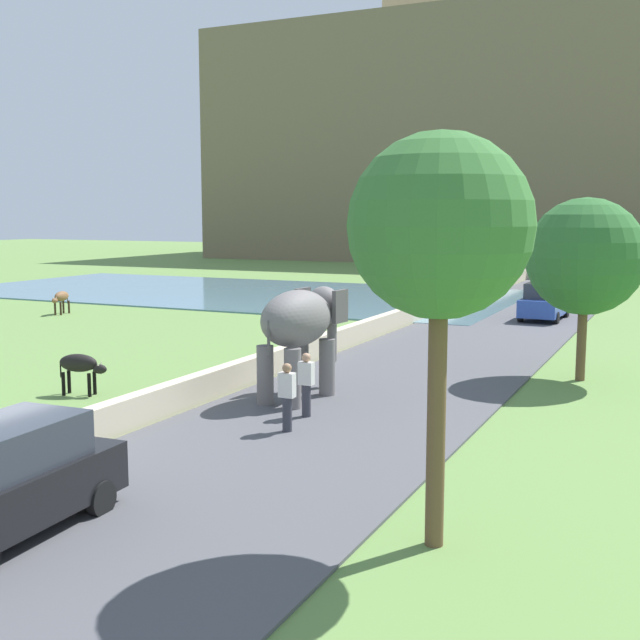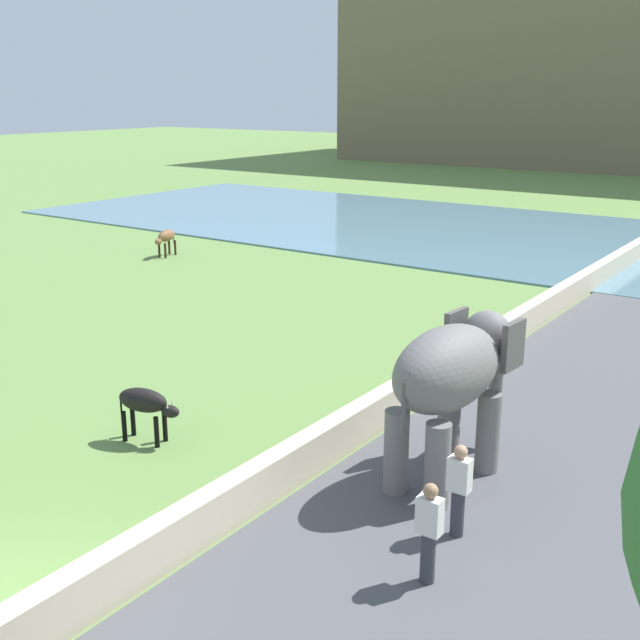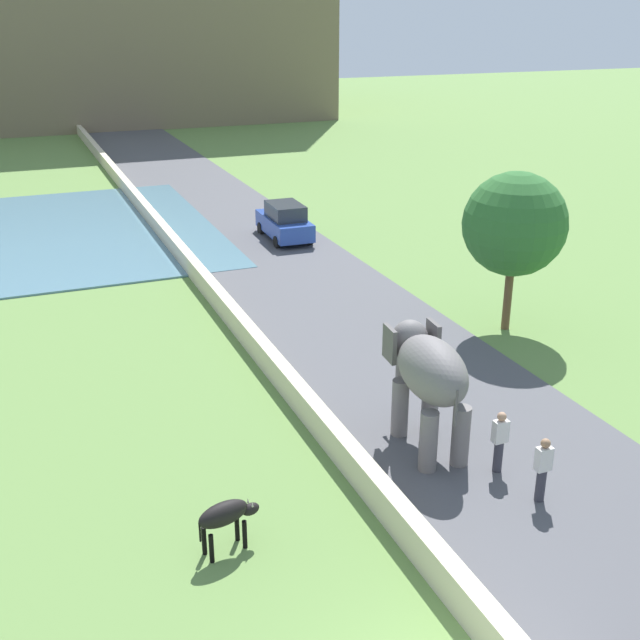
# 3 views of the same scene
# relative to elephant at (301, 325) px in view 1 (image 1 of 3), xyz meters

# --- Properties ---
(road_surface) EXTENTS (7.00, 120.00, 0.06)m
(road_surface) POSITION_rel_elephant_xyz_m (1.56, 12.87, -2.01)
(road_surface) COLOR #4C4C51
(road_surface) RESTS_ON ground
(barrier_wall) EXTENTS (0.40, 110.00, 0.80)m
(barrier_wall) POSITION_rel_elephant_xyz_m (-2.24, 10.87, -1.64)
(barrier_wall) COLOR beige
(barrier_wall) RESTS_ON ground
(lake) EXTENTS (36.00, 18.00, 0.08)m
(lake) POSITION_rel_elephant_xyz_m (-17.44, 24.46, -2.00)
(lake) COLOR slate
(lake) RESTS_ON ground
(hill_distant) EXTENTS (64.00, 28.00, 25.23)m
(hill_distant) POSITION_rel_elephant_xyz_m (-9.44, 71.68, 10.58)
(hill_distant) COLOR #75664C
(hill_distant) RESTS_ON ground
(elephant) EXTENTS (1.63, 3.52, 2.99)m
(elephant) POSITION_rel_elephant_xyz_m (0.00, 0.00, 0.00)
(elephant) COLOR slate
(elephant) RESTS_ON ground
(person_beside_elephant) EXTENTS (0.36, 0.22, 1.63)m
(person_beside_elephant) POSITION_rel_elephant_xyz_m (1.01, -1.74, -1.16)
(person_beside_elephant) COLOR #33333D
(person_beside_elephant) RESTS_ON ground
(person_trailing) EXTENTS (0.36, 0.22, 1.63)m
(person_trailing) POSITION_rel_elephant_xyz_m (1.20, -3.12, -1.16)
(person_trailing) COLOR #33333D
(person_trailing) RESTS_ON ground
(car_black) EXTENTS (1.95, 4.08, 1.80)m
(car_black) POSITION_rel_elephant_xyz_m (-0.02, -10.12, -1.14)
(car_black) COLOR black
(car_black) RESTS_ON ground
(car_blue) EXTENTS (1.87, 4.04, 1.80)m
(car_blue) POSITION_rel_elephant_xyz_m (3.13, 19.19, -1.14)
(car_blue) COLOR #2D4CA8
(car_blue) RESTS_ON ground
(cow_brown) EXTENTS (0.67, 1.42, 1.15)m
(cow_brown) POSITION_rel_elephant_xyz_m (-19.09, 11.38, -1.20)
(cow_brown) COLOR brown
(cow_brown) RESTS_ON ground
(cow_black) EXTENTS (1.42, 0.69, 1.15)m
(cow_black) POSITION_rel_elephant_xyz_m (-5.76, -2.09, -1.20)
(cow_black) COLOR black
(cow_black) RESTS_ON ground
(tree_near) EXTENTS (2.70, 2.70, 6.14)m
(tree_near) POSITION_rel_elephant_xyz_m (6.03, -7.59, 2.71)
(tree_near) COLOR brown
(tree_near) RESTS_ON ground
(tree_mid) EXTENTS (3.47, 3.47, 5.45)m
(tree_mid) POSITION_rel_elephant_xyz_m (6.45, 5.84, 1.67)
(tree_mid) COLOR brown
(tree_mid) RESTS_ON ground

